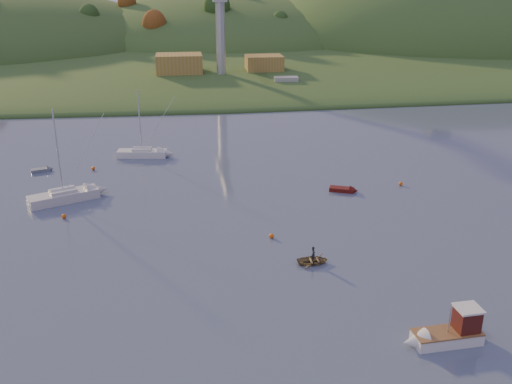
{
  "coord_description": "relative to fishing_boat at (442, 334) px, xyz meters",
  "views": [
    {
      "loc": [
        -8.17,
        -18.26,
        25.76
      ],
      "look_at": [
        -0.62,
        37.88,
        3.83
      ],
      "focal_mm": 40.0,
      "sensor_mm": 36.0,
      "label": 1
    }
  ],
  "objects": [
    {
      "name": "far_shore",
      "position": [
        -10.18,
        215.03,
        -0.84
      ],
      "size": [
        620.0,
        220.0,
        1.5
      ],
      "primitive_type": "cube",
      "color": "#334A1D",
      "rests_on": "ground"
    },
    {
      "name": "shore_slope",
      "position": [
        -10.18,
        150.03,
        -0.84
      ],
      "size": [
        640.0,
        150.0,
        7.0
      ],
      "primitive_type": "ellipsoid",
      "color": "#334A1D",
      "rests_on": "ground"
    },
    {
      "name": "hill_center",
      "position": [
        -0.18,
        195.03,
        -0.84
      ],
      "size": [
        140.0,
        120.0,
        36.0
      ],
      "primitive_type": "ellipsoid",
      "color": "#334A1D",
      "rests_on": "ground"
    },
    {
      "name": "hill_right",
      "position": [
        84.82,
        180.03,
        -0.84
      ],
      "size": [
        150.0,
        130.0,
        60.0
      ],
      "primitive_type": "ellipsoid",
      "color": "#334A1D",
      "rests_on": "ground"
    },
    {
      "name": "hillside_trees",
      "position": [
        -10.18,
        170.03,
        -0.84
      ],
      "size": [
        280.0,
        50.0,
        32.0
      ],
      "primitive_type": null,
      "color": "#1D3F16",
      "rests_on": "ground"
    },
    {
      "name": "wharf",
      "position": [
        -5.18,
        107.03,
        0.36
      ],
      "size": [
        42.0,
        16.0,
        2.4
      ],
      "primitive_type": "cube",
      "color": "slate",
      "rests_on": "ground"
    },
    {
      "name": "shed_west",
      "position": [
        -18.18,
        108.03,
        3.96
      ],
      "size": [
        11.0,
        8.0,
        4.8
      ],
      "primitive_type": "cube",
      "color": "olive",
      "rests_on": "wharf"
    },
    {
      "name": "shed_east",
      "position": [
        2.82,
        109.03,
        3.56
      ],
      "size": [
        9.0,
        7.0,
        4.0
      ],
      "primitive_type": "cube",
      "color": "olive",
      "rests_on": "wharf"
    },
    {
      "name": "dock_crane",
      "position": [
        -8.18,
        103.43,
        16.33
      ],
      "size": [
        3.2,
        28.0,
        20.3
      ],
      "color": "#B7B7BC",
      "rests_on": "wharf"
    },
    {
      "name": "fishing_boat",
      "position": [
        0.0,
        0.0,
        0.0
      ],
      "size": [
        6.09,
        2.21,
        3.82
      ],
      "rotation": [
        0.0,
        0.0,
        3.2
      ],
      "color": "silver",
      "rests_on": "ground"
    },
    {
      "name": "sailboat_near",
      "position": [
        -32.78,
        32.75,
        -0.11
      ],
      "size": [
        8.4,
        5.58,
        11.27
      ],
      "rotation": [
        0.0,
        0.0,
        0.43
      ],
      "color": "silver",
      "rests_on": "ground"
    },
    {
      "name": "sailboat_far",
      "position": [
        -24.37,
        49.45,
        -0.17
      ],
      "size": [
        7.45,
        3.15,
        10.02
      ],
      "rotation": [
        0.0,
        0.0,
        -0.14
      ],
      "color": "silver",
      "rests_on": "ground"
    },
    {
      "name": "canoe",
      "position": [
        -6.64,
        13.44,
        -0.53
      ],
      "size": [
        3.08,
        2.25,
        0.62
      ],
      "primitive_type": "imported",
      "rotation": [
        0.0,
        0.0,
        1.61
      ],
      "color": "olive",
      "rests_on": "ground"
    },
    {
      "name": "paddler",
      "position": [
        -6.64,
        13.44,
        -0.09
      ],
      "size": [
        0.38,
        0.56,
        1.5
      ],
      "primitive_type": "imported",
      "rotation": [
        0.0,
        0.0,
        1.61
      ],
      "color": "black",
      "rests_on": "ground"
    },
    {
      "name": "red_tender",
      "position": [
        1.86,
        31.26,
        -0.59
      ],
      "size": [
        3.73,
        2.47,
        1.21
      ],
      "rotation": [
        0.0,
        0.0,
        -0.39
      ],
      "color": "#4F100B",
      "rests_on": "ground"
    },
    {
      "name": "grey_dinghy",
      "position": [
        -37.37,
        44.55,
        -0.62
      ],
      "size": [
        3.11,
        1.91,
        1.09
      ],
      "rotation": [
        0.0,
        0.0,
        0.3
      ],
      "color": "slate",
      "rests_on": "ground"
    },
    {
      "name": "work_vessel",
      "position": [
        5.98,
        95.92,
        0.32
      ],
      "size": [
        13.02,
        5.41,
        3.27
      ],
      "rotation": [
        0.0,
        0.0,
        -0.07
      ],
      "color": "slate",
      "rests_on": "ground"
    },
    {
      "name": "buoy_1",
      "position": [
        9.32,
        32.54,
        -0.59
      ],
      "size": [
        0.5,
        0.5,
        0.5
      ],
      "primitive_type": "sphere",
      "color": "#EB5C0C",
      "rests_on": "ground"
    },
    {
      "name": "buoy_2",
      "position": [
        -31.9,
        27.52,
        -0.59
      ],
      "size": [
        0.5,
        0.5,
        0.5
      ],
      "primitive_type": "sphere",
      "color": "#EB5C0C",
      "rests_on": "ground"
    },
    {
      "name": "buoy_3",
      "position": [
        -30.83,
        44.19,
        -0.59
      ],
      "size": [
        0.5,
        0.5,
        0.5
      ],
      "primitive_type": "sphere",
      "color": "#EB5C0C",
      "rests_on": "ground"
    },
    {
      "name": "buoy_4",
      "position": [
        -9.67,
        19.4,
        -0.59
      ],
      "size": [
        0.5,
        0.5,
        0.5
      ],
      "primitive_type": "sphere",
      "color": "#EB5C0C",
      "rests_on": "ground"
    }
  ]
}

